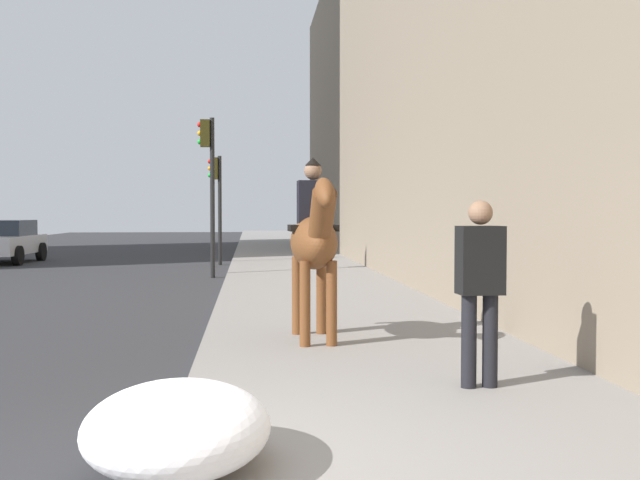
{
  "coord_description": "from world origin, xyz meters",
  "views": [
    {
      "loc": [
        -4.45,
        -0.61,
        1.72
      ],
      "look_at": [
        4.0,
        -1.39,
        1.4
      ],
      "focal_mm": 42.33,
      "sensor_mm": 36.0,
      "label": 1
    }
  ],
  "objects_px": {
    "mounted_horse_near": "(314,239)",
    "car_near_lane": "(3,241)",
    "traffic_light_near_curb": "(209,171)",
    "traffic_light_far_curb": "(217,192)",
    "pedestrian_greeting": "(480,280)"
  },
  "relations": [
    {
      "from": "traffic_light_near_curb",
      "to": "traffic_light_far_curb",
      "type": "bearing_deg",
      "value": 0.09
    },
    {
      "from": "traffic_light_near_curb",
      "to": "traffic_light_far_curb",
      "type": "xyz_separation_m",
      "value": [
        4.72,
        0.01,
        -0.39
      ]
    },
    {
      "from": "car_near_lane",
      "to": "traffic_light_near_curb",
      "type": "bearing_deg",
      "value": 50.2
    },
    {
      "from": "pedestrian_greeting",
      "to": "car_near_lane",
      "type": "xyz_separation_m",
      "value": [
        19.48,
        10.34,
        -0.35
      ]
    },
    {
      "from": "pedestrian_greeting",
      "to": "traffic_light_far_curb",
      "type": "bearing_deg",
      "value": 8.0
    },
    {
      "from": "car_near_lane",
      "to": "pedestrian_greeting",
      "type": "bearing_deg",
      "value": 29.93
    },
    {
      "from": "pedestrian_greeting",
      "to": "traffic_light_far_curb",
      "type": "xyz_separation_m",
      "value": [
        17.76,
        3.14,
        1.27
      ]
    },
    {
      "from": "pedestrian_greeting",
      "to": "mounted_horse_near",
      "type": "bearing_deg",
      "value": 24.31
    },
    {
      "from": "pedestrian_greeting",
      "to": "traffic_light_far_curb",
      "type": "relative_size",
      "value": 0.48
    },
    {
      "from": "car_near_lane",
      "to": "traffic_light_near_curb",
      "type": "xyz_separation_m",
      "value": [
        -6.44,
        -7.21,
        2.01
      ]
    },
    {
      "from": "mounted_horse_near",
      "to": "car_near_lane",
      "type": "distance_m",
      "value": 19.16
    },
    {
      "from": "car_near_lane",
      "to": "traffic_light_far_curb",
      "type": "distance_m",
      "value": 7.58
    },
    {
      "from": "car_near_lane",
      "to": "mounted_horse_near",
      "type": "bearing_deg",
      "value": 30.17
    },
    {
      "from": "mounted_horse_near",
      "to": "traffic_light_near_curb",
      "type": "distance_m",
      "value": 10.69
    },
    {
      "from": "mounted_horse_near",
      "to": "car_near_lane",
      "type": "bearing_deg",
      "value": -154.33
    }
  ]
}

